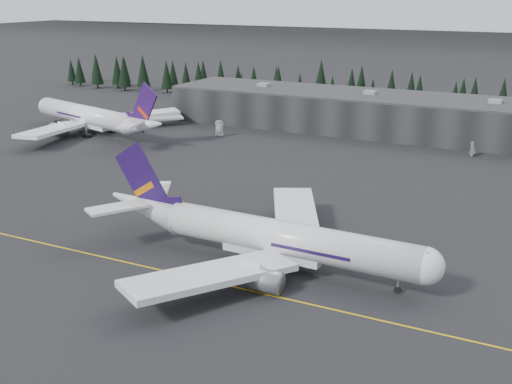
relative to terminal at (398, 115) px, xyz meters
The scene contains 8 objects.
ground 125.16m from the terminal, 90.00° to the right, with size 1400.00×1400.00×0.00m, color black.
taxiline 127.16m from the terminal, 90.00° to the right, with size 400.00×0.40×0.02m, color gold.
terminal is the anchor object (origin of this frame).
treeline 37.02m from the terminal, 90.00° to the left, with size 360.00×20.00×15.00m, color black.
jet_main 116.62m from the terminal, 86.77° to the right, with size 64.98×59.96×19.10m.
jet_parked 100.73m from the terminal, 152.35° to the right, with size 66.58×60.43×20.00m.
gse_vehicle_a 59.92m from the terminal, 148.43° to the right, with size 2.54×5.52×1.53m, color silver.
gse_vehicle_b 35.03m from the terminal, 36.96° to the right, with size 1.79×4.45×1.52m, color #B9B9BB.
Camera 1 is at (53.18, -84.91, 46.28)m, focal length 45.00 mm.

